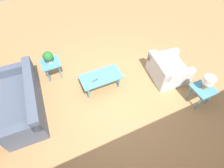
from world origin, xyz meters
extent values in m
plane|color=#A87A4C|center=(0.00, 0.00, 0.00)|extent=(14.00, 14.00, 0.00)
cube|color=#4C566B|center=(2.23, -0.42, 0.22)|extent=(0.96, 2.06, 0.44)
cube|color=#4C566B|center=(1.91, -0.41, 0.63)|extent=(0.30, 2.03, 0.37)
cube|color=#4C566B|center=(2.19, -1.33, 0.56)|extent=(0.87, 0.24, 0.24)
cube|color=#4C566B|center=(2.28, 0.49, 0.56)|extent=(0.87, 0.24, 0.24)
cube|color=silver|center=(-1.65, 0.16, 0.19)|extent=(1.04, 1.09, 0.39)
cube|color=silver|center=(-1.29, 0.11, 0.54)|extent=(0.33, 0.99, 0.30)
cube|color=silver|center=(-1.59, 0.57, 0.49)|extent=(0.93, 0.28, 0.20)
cube|color=silver|center=(-1.70, -0.24, 0.49)|extent=(0.93, 0.28, 0.20)
cube|color=teal|center=(0.23, -0.27, 0.43)|extent=(1.07, 0.56, 0.04)
cylinder|color=teal|center=(-0.21, -0.45, 0.20)|extent=(0.05, 0.05, 0.41)
cylinder|color=teal|center=(0.68, -0.45, 0.20)|extent=(0.05, 0.05, 0.41)
cylinder|color=teal|center=(-0.21, -0.08, 0.20)|extent=(0.05, 0.05, 0.41)
cylinder|color=teal|center=(0.68, -0.08, 0.20)|extent=(0.05, 0.05, 0.41)
cube|color=teal|center=(1.32, -1.24, 0.52)|extent=(0.50, 0.50, 0.04)
cylinder|color=teal|center=(1.15, -1.41, 0.25)|extent=(0.04, 0.04, 0.50)
cylinder|color=teal|center=(1.48, -1.41, 0.25)|extent=(0.04, 0.04, 0.50)
cylinder|color=teal|center=(1.15, -1.08, 0.25)|extent=(0.04, 0.04, 0.50)
cylinder|color=teal|center=(1.48, -1.08, 0.25)|extent=(0.04, 0.04, 0.50)
cube|color=teal|center=(-1.83, 1.20, 0.52)|extent=(0.50, 0.50, 0.04)
cylinder|color=teal|center=(-1.99, 1.04, 0.25)|extent=(0.04, 0.04, 0.50)
cylinder|color=teal|center=(-1.66, 1.04, 0.25)|extent=(0.04, 0.04, 0.50)
cylinder|color=teal|center=(-1.99, 1.37, 0.25)|extent=(0.04, 0.04, 0.50)
cylinder|color=teal|center=(-1.66, 1.37, 0.25)|extent=(0.04, 0.04, 0.50)
cylinder|color=#B2ADA3|center=(1.32, -1.24, 0.58)|extent=(0.13, 0.13, 0.10)
sphere|color=#236B2D|center=(1.32, -1.24, 0.75)|extent=(0.27, 0.27, 0.27)
cylinder|color=#997F4C|center=(-1.83, 1.20, 0.64)|extent=(0.11, 0.11, 0.22)
cylinder|color=white|center=(-1.83, 1.20, 0.83)|extent=(0.26, 0.26, 0.17)
cube|color=#4C4C51|center=(0.42, -0.20, 0.46)|extent=(0.16, 0.08, 0.02)
camera|label=1|loc=(1.25, 2.61, 3.82)|focal=28.00mm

